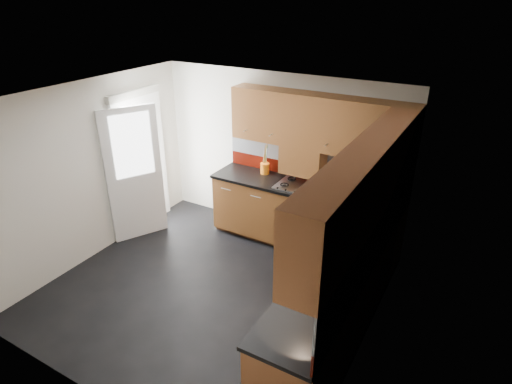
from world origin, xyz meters
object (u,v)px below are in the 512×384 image
Objects in this scene: toaster at (344,188)px; food_processor at (366,227)px; gas_hob at (297,185)px; utensil_pot at (265,167)px.

toaster is 1.10× the size of food_processor.
gas_hob is 1.19× the size of utensil_pot.
gas_hob is at bearing 145.43° from food_processor.
toaster is at bearing 122.17° from food_processor.
food_processor is (0.57, -0.91, 0.02)m from toaster.
food_processor is at bearing -34.57° from gas_hob.
gas_hob is 2.09× the size of food_processor.
gas_hob is at bearing -173.06° from toaster.
toaster is 1.07m from food_processor.
toaster is (0.64, 0.08, 0.08)m from gas_hob.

